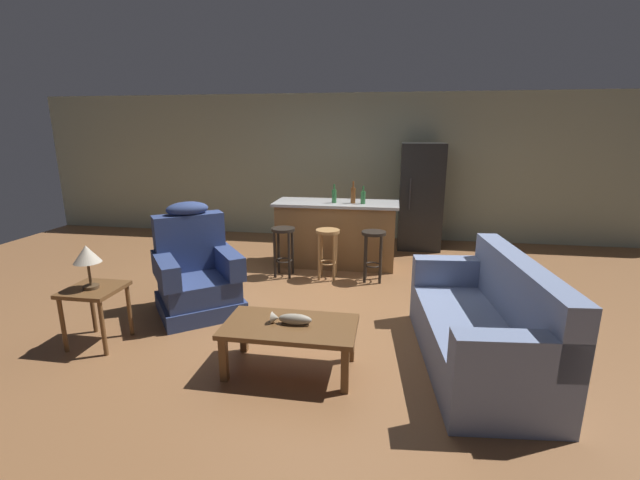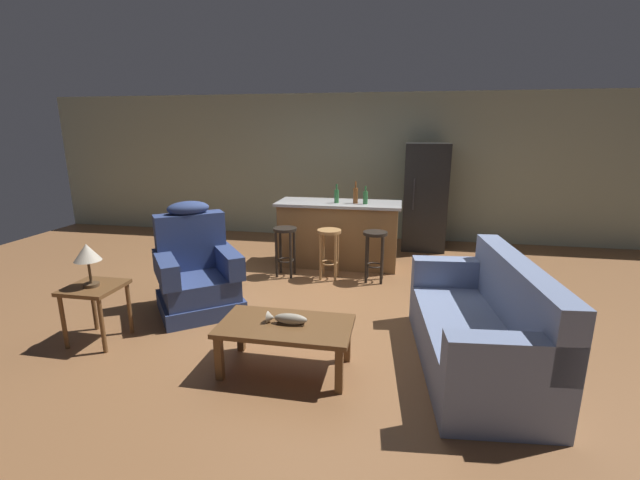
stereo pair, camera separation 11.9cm
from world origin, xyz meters
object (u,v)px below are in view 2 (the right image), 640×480
(bottle_wine_dark, at_px, (337,196))
(bar_stool_middle, at_px, (329,245))
(coffee_table, at_px, (285,330))
(couch, at_px, (482,329))
(refrigerator, at_px, (425,197))
(kitchen_island, at_px, (339,234))
(table_lamp, at_px, (87,255))
(end_table, at_px, (95,296))
(fish_figurine, at_px, (287,319))
(bottle_short_amber, at_px, (355,195))
(bar_stool_left, at_px, (285,243))
(bar_stool_right, at_px, (375,247))
(recliner_near_lamp, at_px, (197,273))
(bottle_tall_green, at_px, (365,197))

(bottle_wine_dark, bearing_deg, bar_stool_middle, -90.91)
(bottle_wine_dark, bearing_deg, coffee_table, -89.59)
(couch, xyz_separation_m, refrigerator, (-0.34, 3.79, 0.54))
(coffee_table, relative_size, couch, 0.56)
(kitchen_island, distance_m, bar_stool_middle, 0.63)
(table_lamp, xyz_separation_m, bar_stool_middle, (1.87, 2.19, -0.40))
(coffee_table, relative_size, end_table, 1.96)
(fish_figurine, bearing_deg, bottle_short_amber, 85.31)
(bar_stool_left, distance_m, bottle_short_amber, 1.21)
(refrigerator, bearing_deg, bar_stool_middle, -125.55)
(table_lamp, height_order, kitchen_island, table_lamp)
(coffee_table, relative_size, fish_figurine, 3.24)
(bar_stool_middle, distance_m, bar_stool_right, 0.61)
(end_table, distance_m, bottle_short_amber, 3.54)
(recliner_near_lamp, distance_m, kitchen_island, 2.32)
(coffee_table, height_order, table_lamp, table_lamp)
(kitchen_island, bearing_deg, recliner_near_lamp, -124.67)
(bottle_short_amber, bearing_deg, fish_figurine, -94.69)
(couch, height_order, bar_stool_middle, couch)
(fish_figurine, distance_m, bottle_short_amber, 2.97)
(table_lamp, bearing_deg, fish_figurine, -4.09)
(recliner_near_lamp, height_order, bar_stool_left, recliner_near_lamp)
(end_table, xyz_separation_m, bar_stool_middle, (1.87, 2.17, 0.01))
(bottle_wine_dark, bearing_deg, bar_stool_right, -42.74)
(kitchen_island, xyz_separation_m, refrigerator, (1.27, 1.20, 0.40))
(couch, height_order, bottle_wine_dark, bottle_wine_dark)
(coffee_table, distance_m, table_lamp, 1.97)
(table_lamp, bearing_deg, kitchen_island, 55.93)
(couch, xyz_separation_m, bar_stool_middle, (-1.64, 1.96, 0.13))
(bottle_short_amber, bearing_deg, end_table, -128.08)
(coffee_table, height_order, bottle_short_amber, bottle_short_amber)
(end_table, distance_m, bottle_tall_green, 3.60)
(couch, distance_m, bottle_short_amber, 2.97)
(end_table, relative_size, bar_stool_left, 0.82)
(fish_figurine, height_order, kitchen_island, kitchen_island)
(bar_stool_right, bearing_deg, bottle_tall_green, 109.01)
(bar_stool_left, height_order, bottle_wine_dark, bottle_wine_dark)
(bar_stool_left, distance_m, bar_stool_middle, 0.61)
(bottle_tall_green, xyz_separation_m, bottle_wine_dark, (-0.41, 0.01, 0.01))
(bar_stool_left, distance_m, bottle_wine_dark, 1.02)
(table_lamp, distance_m, bottle_short_amber, 3.51)
(recliner_near_lamp, bearing_deg, bar_stool_left, 114.54)
(refrigerator, xyz_separation_m, bottle_wine_dark, (-1.30, -1.27, 0.17))
(recliner_near_lamp, xyz_separation_m, bar_stool_middle, (1.29, 1.28, 0.05))
(kitchen_island, height_order, refrigerator, refrigerator)
(bottle_wine_dark, bearing_deg, bottle_short_amber, 2.36)
(fish_figurine, xyz_separation_m, bar_stool_right, (0.57, 2.33, 0.01))
(recliner_near_lamp, distance_m, end_table, 1.07)
(table_lamp, height_order, bottle_short_amber, bottle_short_amber)
(bar_stool_right, height_order, bottle_wine_dark, bottle_wine_dark)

